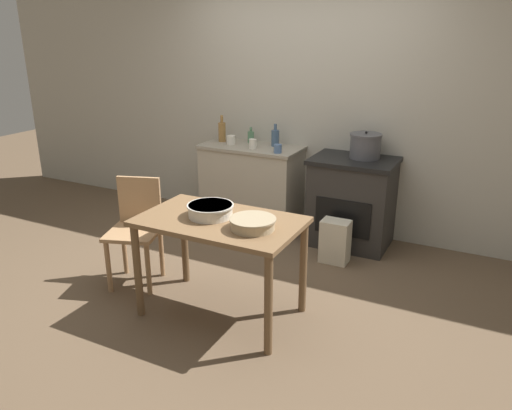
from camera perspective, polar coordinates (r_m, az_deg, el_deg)
The scene contains 16 objects.
ground_plane at distance 4.21m, azimuth -2.80°, elevation -9.06°, with size 14.00×14.00×0.00m, color brown.
wall_back at distance 5.18m, azimuth 5.81°, elevation 11.28°, with size 8.00×0.07×2.55m.
counter_cabinet at distance 5.31m, azimuth -0.51°, elevation 2.25°, with size 1.05×0.53×0.86m.
stove at distance 4.90m, azimuth 10.89°, elevation 0.37°, with size 0.79×0.59×0.86m.
work_table at distance 3.55m, azimuth -4.13°, elevation -3.28°, with size 1.14×0.69×0.75m.
chair at distance 4.20m, azimuth -13.52°, elevation -2.47°, with size 0.51×0.51×0.87m.
flour_sack at distance 4.56m, azimuth 9.03°, elevation -4.12°, with size 0.25×0.18×0.40m, color beige.
stock_pot at distance 4.79m, azimuth 12.39°, elevation 6.62°, with size 0.30×0.30×0.25m.
mixing_bowl_large at distance 3.55m, azimuth -5.23°, elevation -0.55°, with size 0.33×0.33×0.09m.
mixing_bowl_small at distance 3.32m, azimuth -0.38°, elevation -2.06°, with size 0.31×0.31×0.08m.
bottle_far_left at distance 5.39m, azimuth -3.91°, elevation 8.39°, with size 0.08×0.08×0.28m.
bottle_left at distance 5.33m, azimuth -0.59°, elevation 7.82°, with size 0.07×0.07×0.16m.
bottle_mid_left at distance 5.16m, azimuth 2.21°, elevation 7.70°, with size 0.08×0.08×0.23m.
cup_center_left at distance 4.89m, azimuth 2.51°, elevation 6.46°, with size 0.08×0.08×0.08m, color #4C6B99.
cup_center at distance 5.06m, azimuth -0.37°, elevation 7.00°, with size 0.08×0.08×0.10m, color silver.
cup_center_right at distance 5.26m, azimuth -2.88°, elevation 7.45°, with size 0.09×0.09×0.09m, color silver.
Camera 1 is at (1.85, -3.20, 2.02)m, focal length 35.00 mm.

